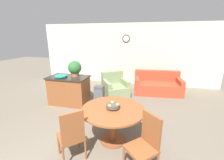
{
  "coord_description": "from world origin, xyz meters",
  "views": [
    {
      "loc": [
        1.04,
        -1.52,
        2.14
      ],
      "look_at": [
        0.06,
        2.41,
        0.95
      ],
      "focal_mm": 24.0,
      "sensor_mm": 36.0,
      "label": 1
    }
  ],
  "objects_px": {
    "fruit_bowl": "(113,105)",
    "couch": "(157,86)",
    "potted_plant": "(75,68)",
    "trash_bin": "(99,96)",
    "dining_table": "(113,116)",
    "teal_bowl": "(61,76)",
    "dining_chair_near_right": "(145,142)",
    "dining_chair_near_left": "(72,134)",
    "armchair": "(115,88)",
    "kitchen_island": "(69,90)"
  },
  "relations": [
    {
      "from": "fruit_bowl",
      "to": "couch",
      "type": "bearing_deg",
      "value": 72.29
    },
    {
      "from": "potted_plant",
      "to": "trash_bin",
      "type": "relative_size",
      "value": 0.74
    },
    {
      "from": "dining_table",
      "to": "potted_plant",
      "type": "relative_size",
      "value": 2.63
    },
    {
      "from": "dining_table",
      "to": "teal_bowl",
      "type": "relative_size",
      "value": 3.3
    },
    {
      "from": "dining_chair_near_right",
      "to": "trash_bin",
      "type": "xyz_separation_m",
      "value": [
        -1.48,
        2.11,
        -0.2
      ]
    },
    {
      "from": "dining_chair_near_left",
      "to": "armchair",
      "type": "bearing_deg",
      "value": 45.07
    },
    {
      "from": "fruit_bowl",
      "to": "trash_bin",
      "type": "relative_size",
      "value": 0.42
    },
    {
      "from": "kitchen_island",
      "to": "armchair",
      "type": "bearing_deg",
      "value": 38.49
    },
    {
      "from": "dining_chair_near_left",
      "to": "potted_plant",
      "type": "height_order",
      "value": "potted_plant"
    },
    {
      "from": "dining_table",
      "to": "potted_plant",
      "type": "xyz_separation_m",
      "value": [
        -1.63,
        1.6,
        0.58
      ]
    },
    {
      "from": "teal_bowl",
      "to": "potted_plant",
      "type": "xyz_separation_m",
      "value": [
        0.35,
        0.27,
        0.21
      ]
    },
    {
      "from": "teal_bowl",
      "to": "armchair",
      "type": "height_order",
      "value": "teal_bowl"
    },
    {
      "from": "dining_chair_near_left",
      "to": "trash_bin",
      "type": "xyz_separation_m",
      "value": [
        -0.25,
        2.21,
        -0.2
      ]
    },
    {
      "from": "dining_chair_near_left",
      "to": "armchair",
      "type": "height_order",
      "value": "dining_chair_near_left"
    },
    {
      "from": "fruit_bowl",
      "to": "armchair",
      "type": "relative_size",
      "value": 0.23
    },
    {
      "from": "potted_plant",
      "to": "fruit_bowl",
      "type": "bearing_deg",
      "value": -44.4
    },
    {
      "from": "dining_table",
      "to": "fruit_bowl",
      "type": "distance_m",
      "value": 0.24
    },
    {
      "from": "dining_table",
      "to": "teal_bowl",
      "type": "bearing_deg",
      "value": 146.1
    },
    {
      "from": "dining_chair_near_left",
      "to": "armchair",
      "type": "relative_size",
      "value": 0.82
    },
    {
      "from": "kitchen_island",
      "to": "potted_plant",
      "type": "bearing_deg",
      "value": 34.64
    },
    {
      "from": "armchair",
      "to": "dining_chair_near_right",
      "type": "bearing_deg",
      "value": -101.39
    },
    {
      "from": "dining_chair_near_left",
      "to": "fruit_bowl",
      "type": "height_order",
      "value": "dining_chair_near_left"
    },
    {
      "from": "dining_chair_near_right",
      "to": "dining_chair_near_left",
      "type": "bearing_deg",
      "value": 50.41
    },
    {
      "from": "fruit_bowl",
      "to": "potted_plant",
      "type": "relative_size",
      "value": 0.57
    },
    {
      "from": "kitchen_island",
      "to": "potted_plant",
      "type": "xyz_separation_m",
      "value": [
        0.19,
        0.13,
        0.71
      ]
    },
    {
      "from": "fruit_bowl",
      "to": "kitchen_island",
      "type": "height_order",
      "value": "kitchen_island"
    },
    {
      "from": "fruit_bowl",
      "to": "kitchen_island",
      "type": "xyz_separation_m",
      "value": [
        -1.82,
        1.47,
        -0.36
      ]
    },
    {
      "from": "dining_chair_near_right",
      "to": "fruit_bowl",
      "type": "height_order",
      "value": "dining_chair_near_right"
    },
    {
      "from": "dining_chair_near_left",
      "to": "armchair",
      "type": "xyz_separation_m",
      "value": [
        0.04,
        3.17,
        -0.24
      ]
    },
    {
      "from": "couch",
      "to": "dining_chair_near_left",
      "type": "bearing_deg",
      "value": -118.33
    },
    {
      "from": "kitchen_island",
      "to": "armchair",
      "type": "distance_m",
      "value": 1.66
    },
    {
      "from": "dining_chair_near_right",
      "to": "fruit_bowl",
      "type": "relative_size",
      "value": 3.58
    },
    {
      "from": "dining_chair_near_right",
      "to": "armchair",
      "type": "bearing_deg",
      "value": -22.98
    },
    {
      "from": "potted_plant",
      "to": "armchair",
      "type": "height_order",
      "value": "potted_plant"
    },
    {
      "from": "potted_plant",
      "to": "armchair",
      "type": "distance_m",
      "value": 1.67
    },
    {
      "from": "fruit_bowl",
      "to": "couch",
      "type": "relative_size",
      "value": 0.15
    },
    {
      "from": "dining_chair_near_left",
      "to": "teal_bowl",
      "type": "xyz_separation_m",
      "value": [
        -1.42,
        2.0,
        0.42
      ]
    },
    {
      "from": "dining_table",
      "to": "trash_bin",
      "type": "height_order",
      "value": "dining_table"
    },
    {
      "from": "dining_chair_near_right",
      "to": "teal_bowl",
      "type": "distance_m",
      "value": 3.29
    },
    {
      "from": "trash_bin",
      "to": "couch",
      "type": "distance_m",
      "value": 2.46
    },
    {
      "from": "trash_bin",
      "to": "couch",
      "type": "xyz_separation_m",
      "value": [
        1.83,
        1.65,
        -0.04
      ]
    },
    {
      "from": "armchair",
      "to": "trash_bin",
      "type": "bearing_deg",
      "value": -139.22
    },
    {
      "from": "dining_chair_near_left",
      "to": "dining_chair_near_right",
      "type": "relative_size",
      "value": 1.0
    },
    {
      "from": "dining_table",
      "to": "trash_bin",
      "type": "relative_size",
      "value": 1.96
    },
    {
      "from": "dining_chair_near_right",
      "to": "armchair",
      "type": "xyz_separation_m",
      "value": [
        -1.19,
        3.06,
        -0.24
      ]
    },
    {
      "from": "dining_chair_near_left",
      "to": "couch",
      "type": "height_order",
      "value": "dining_chair_near_left"
    },
    {
      "from": "teal_bowl",
      "to": "potted_plant",
      "type": "distance_m",
      "value": 0.49
    },
    {
      "from": "trash_bin",
      "to": "armchair",
      "type": "distance_m",
      "value": 1.0
    },
    {
      "from": "dining_chair_near_left",
      "to": "armchair",
      "type": "distance_m",
      "value": 3.17
    },
    {
      "from": "potted_plant",
      "to": "armchair",
      "type": "relative_size",
      "value": 0.4
    }
  ]
}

